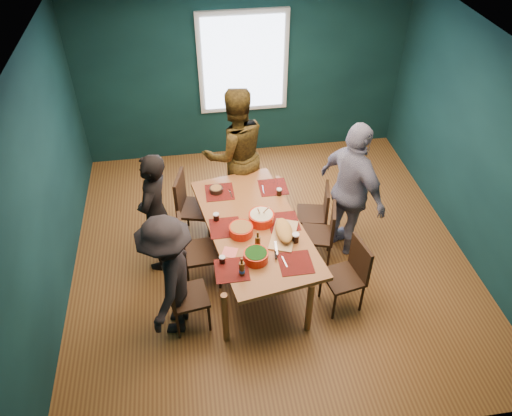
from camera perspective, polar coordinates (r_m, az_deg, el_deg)
The scene contains 26 objects.
room at distance 5.88m, azimuth 1.40°, elevation 6.17°, with size 5.01×5.01×2.71m.
dining_table at distance 5.82m, azimuth -0.18°, elevation -2.48°, with size 1.37×2.21×0.79m.
chair_left_far at distance 6.48m, azimuth -7.65°, elevation 0.63°, with size 0.54×0.54×0.97m.
chair_left_mid at distance 5.87m, azimuth -7.29°, elevation -4.51°, with size 0.46×0.46×0.96m.
chair_left_near at distance 5.46m, azimuth -8.66°, elevation -9.59°, with size 0.46×0.46×0.90m.
chair_right_far at distance 6.49m, azimuth 7.16°, elevation -0.20°, with size 0.45×0.45×0.84m.
chair_right_mid at distance 6.19m, azimuth 7.80°, elevation -2.58°, with size 0.47×0.47×0.85m.
chair_right_near at distance 5.71m, azimuth 10.78°, elevation -7.01°, with size 0.48×0.48×0.90m.
person_far_left at distance 6.02m, azimuth -11.43°, elevation -0.59°, with size 0.58×0.38×1.60m, color black.
person_back at distance 6.70m, azimuth -2.37°, elevation 6.27°, with size 0.90×0.70×1.86m, color black.
person_right at distance 6.16m, azimuth 10.91°, elevation 1.91°, with size 1.07×0.45×1.83m, color silver.
person_near_left at distance 5.29m, azimuth -9.90°, elevation -7.80°, with size 0.99×0.57×1.53m, color black.
bowl_salad at distance 5.62m, azimuth -1.72°, elevation -2.53°, with size 0.27×0.27×0.11m.
bowl_dumpling at distance 5.76m, azimuth 0.62°, elevation -1.10°, with size 0.30×0.30×0.28m.
bowl_herbs at distance 5.31m, azimuth -0.01°, elevation -5.51°, with size 0.27×0.27×0.12m.
cutting_board at distance 5.59m, azimuth 3.19°, elevation -2.72°, with size 0.43×0.67×0.14m.
small_bowl at distance 6.24m, azimuth -4.57°, elevation 2.11°, with size 0.17×0.17×0.07m.
beer_bottle_a at distance 5.15m, azimuth -1.63°, elevation -6.97°, with size 0.06×0.06×0.24m.
beer_bottle_b at distance 5.42m, azimuth 0.20°, elevation -3.91°, with size 0.06×0.06×0.24m.
cola_glass_a at distance 5.30m, azimuth -3.88°, elevation -5.91°, with size 0.07×0.07×0.09m.
cola_glass_b at distance 5.54m, azimuth 4.54°, elevation -3.37°, with size 0.08×0.08×0.11m.
cola_glass_c at distance 6.17m, azimuth 2.66°, elevation 1.88°, with size 0.07×0.07×0.09m.
cola_glass_d at distance 5.81m, azimuth -4.57°, elevation -1.00°, with size 0.07×0.07×0.10m.
napkin_a at distance 5.87m, azimuth 3.11°, elevation -1.10°, with size 0.14×0.14×0.00m, color #F56D67.
napkin_b at distance 5.44m, azimuth -3.02°, elevation -5.08°, with size 0.16×0.16×0.00m, color #F56D67.
napkin_c at distance 5.32m, azimuth 4.24°, elevation -6.54°, with size 0.15×0.15×0.00m, color #F56D67.
Camera 1 is at (-0.88, -4.55, 4.62)m, focal length 35.00 mm.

